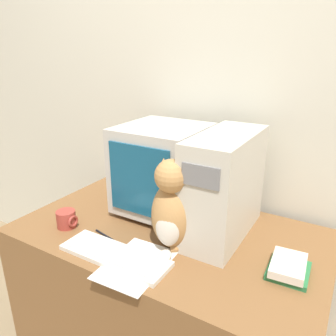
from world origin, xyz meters
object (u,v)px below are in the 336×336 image
object	(u,v)px
crt_monitor	(163,169)
pen	(107,237)
mug	(67,219)
computer_tower	(224,186)
keyboard	(115,255)
cat	(173,210)
book_stack	(288,268)

from	to	relation	value
crt_monitor	pen	size ratio (longest dim) A/B	2.75
mug	computer_tower	bearing A→B (deg)	26.67
keyboard	cat	size ratio (longest dim) A/B	1.18
mug	cat	bearing A→B (deg)	12.58
pen	book_stack	bearing A→B (deg)	11.74
computer_tower	mug	size ratio (longest dim) A/B	5.23
mug	pen	bearing A→B (deg)	5.66
book_stack	crt_monitor	bearing A→B (deg)	163.78
crt_monitor	cat	size ratio (longest dim) A/B	1.12
crt_monitor	computer_tower	bearing A→B (deg)	-7.88
book_stack	cat	bearing A→B (deg)	-172.19
cat	pen	distance (m)	0.33
computer_tower	cat	xyz separation A→B (m)	(-0.13, -0.20, -0.06)
computer_tower	book_stack	distance (m)	0.39
keyboard	mug	xyz separation A→B (m)	(-0.33, 0.07, 0.03)
book_stack	mug	world-z (taller)	mug
cat	mug	xyz separation A→B (m)	(-0.49, -0.11, -0.13)
cat	mug	bearing A→B (deg)	-178.88
keyboard	computer_tower	bearing A→B (deg)	53.44
mug	book_stack	bearing A→B (deg)	10.35
crt_monitor	mug	size ratio (longest dim) A/B	4.67
keyboard	mug	world-z (taller)	mug
computer_tower	crt_monitor	bearing A→B (deg)	172.12
crt_monitor	keyboard	world-z (taller)	crt_monitor
crt_monitor	book_stack	distance (m)	0.69
crt_monitor	mug	distance (m)	0.49
book_stack	keyboard	bearing A→B (deg)	-157.88
crt_monitor	computer_tower	world-z (taller)	computer_tower
computer_tower	book_stack	bearing A→B (deg)	-24.34
crt_monitor	cat	world-z (taller)	crt_monitor
cat	pen	xyz separation A→B (m)	(-0.27, -0.09, -0.16)
cat	crt_monitor	bearing A→B (deg)	117.79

